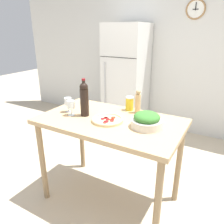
# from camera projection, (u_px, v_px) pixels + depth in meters

# --- Properties ---
(ground_plane) EXTENTS (14.00, 14.00, 0.00)m
(ground_plane) POSITION_uv_depth(u_px,v_px,m) (110.00, 198.00, 2.33)
(ground_plane) COLOR #BCAD93
(wall_back) EXTENTS (6.40, 0.08, 2.60)m
(wall_back) POSITION_uv_depth(u_px,v_px,m) (174.00, 54.00, 3.56)
(wall_back) COLOR silver
(wall_back) RESTS_ON ground_plane
(refrigerator) EXTENTS (0.64, 0.66, 1.78)m
(refrigerator) POSITION_uv_depth(u_px,v_px,m) (126.00, 79.00, 3.72)
(refrigerator) COLOR silver
(refrigerator) RESTS_ON ground_plane
(prep_counter) EXTENTS (1.32, 0.77, 0.91)m
(prep_counter) POSITION_uv_depth(u_px,v_px,m) (110.00, 130.00, 2.05)
(prep_counter) COLOR tan
(prep_counter) RESTS_ON ground_plane
(wine_bottle) EXTENTS (0.08, 0.08, 0.36)m
(wine_bottle) POSITION_uv_depth(u_px,v_px,m) (84.00, 99.00, 2.04)
(wine_bottle) COLOR black
(wine_bottle) RESTS_ON prep_counter
(wine_glass_near) EXTENTS (0.07, 0.07, 0.15)m
(wine_glass_near) POSITION_uv_depth(u_px,v_px,m) (71.00, 105.00, 2.07)
(wine_glass_near) COLOR silver
(wine_glass_near) RESTS_ON prep_counter
(wine_glass_far) EXTENTS (0.07, 0.07, 0.15)m
(wine_glass_far) POSITION_uv_depth(u_px,v_px,m) (68.00, 102.00, 2.15)
(wine_glass_far) COLOR silver
(wine_glass_far) RESTS_ON prep_counter
(pepper_mill) EXTENTS (0.05, 0.05, 0.23)m
(pepper_mill) POSITION_uv_depth(u_px,v_px,m) (138.00, 102.00, 2.13)
(pepper_mill) COLOR tan
(pepper_mill) RESTS_ON prep_counter
(salad_bowl) EXTENTS (0.26, 0.26, 0.14)m
(salad_bowl) POSITION_uv_depth(u_px,v_px,m) (147.00, 120.00, 1.83)
(salad_bowl) COLOR silver
(salad_bowl) RESTS_ON prep_counter
(homemade_pizza) EXTENTS (0.29, 0.29, 0.03)m
(homemade_pizza) POSITION_uv_depth(u_px,v_px,m) (108.00, 120.00, 1.96)
(homemade_pizza) COLOR #DBC189
(homemade_pizza) RESTS_ON prep_counter
(salt_canister) EXTENTS (0.08, 0.08, 0.14)m
(salt_canister) POSITION_uv_depth(u_px,v_px,m) (130.00, 104.00, 2.22)
(salt_canister) COLOR yellow
(salt_canister) RESTS_ON prep_counter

